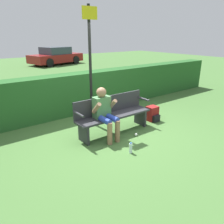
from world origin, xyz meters
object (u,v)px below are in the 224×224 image
object	(u,v)px
backpack	(153,114)
signpost	(90,61)
park_bench	(113,114)
water_bottle	(131,148)
person_seated	(105,111)
parked_car	(56,56)

from	to	relation	value
backpack	signpost	xyz separation A→B (m)	(-1.45, 0.79, 1.45)
park_bench	backpack	bearing A→B (deg)	-2.55
park_bench	signpost	size ratio (longest dim) A/B	0.67
backpack	water_bottle	distance (m)	1.91
backpack	water_bottle	size ratio (longest dim) A/B	1.73
person_seated	signpost	size ratio (longest dim) A/B	0.40
person_seated	backpack	distance (m)	1.71
park_bench	parked_car	bearing A→B (deg)	72.56
backpack	parked_car	distance (m)	13.12
park_bench	backpack	world-z (taller)	park_bench
park_bench	person_seated	distance (m)	0.40
person_seated	signpost	bearing A→B (deg)	77.18
signpost	parked_car	world-z (taller)	signpost
water_bottle	park_bench	bearing A→B (deg)	72.39
person_seated	signpost	distance (m)	1.33
water_bottle	signpost	xyz separation A→B (m)	(0.19, 1.75, 1.53)
water_bottle	signpost	distance (m)	2.33
park_bench	water_bottle	distance (m)	1.14
parked_car	park_bench	bearing A→B (deg)	-121.51
backpack	person_seated	bearing A→B (deg)	-177.34
person_seated	water_bottle	world-z (taller)	person_seated
person_seated	water_bottle	xyz separation A→B (m)	(0.01, -0.89, -0.54)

